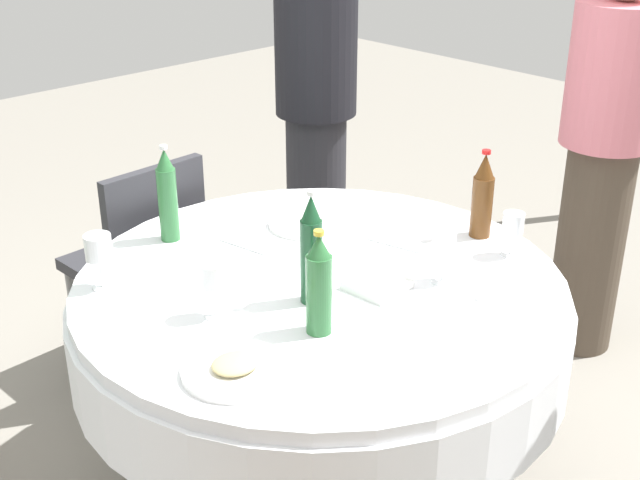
{
  "coord_description": "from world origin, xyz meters",
  "views": [
    {
      "loc": [
        1.47,
        1.54,
        1.86
      ],
      "look_at": [
        0.0,
        0.0,
        0.86
      ],
      "focal_mm": 47.7,
      "sensor_mm": 36.0,
      "label": 1
    }
  ],
  "objects_px": {
    "wine_glass_east": "(213,278)",
    "person_rear": "(316,108)",
    "bottle_brown_far": "(483,197)",
    "plate_inner": "(307,223)",
    "dining_table": "(320,324)",
    "bottle_dark_green_rear": "(311,251)",
    "person_far": "(604,152)",
    "chair_near": "(143,253)",
    "wine_glass_north": "(513,225)",
    "bottle_green_left": "(319,286)",
    "wine_glass_far": "(98,249)",
    "bottle_green_south": "(167,196)",
    "plate_mid": "(235,369)",
    "wine_glass_near": "(444,248)"
  },
  "relations": [
    {
      "from": "bottle_green_left",
      "to": "wine_glass_far",
      "type": "relative_size",
      "value": 1.75
    },
    {
      "from": "person_far",
      "to": "chair_near",
      "type": "relative_size",
      "value": 1.8
    },
    {
      "from": "person_rear",
      "to": "chair_near",
      "type": "xyz_separation_m",
      "value": [
        0.95,
        0.09,
        -0.33
      ]
    },
    {
      "from": "wine_glass_east",
      "to": "person_rear",
      "type": "bearing_deg",
      "value": -142.96
    },
    {
      "from": "plate_mid",
      "to": "dining_table",
      "type": "bearing_deg",
      "value": -156.21
    },
    {
      "from": "bottle_dark_green_rear",
      "to": "bottle_green_left",
      "type": "xyz_separation_m",
      "value": [
        0.09,
        0.13,
        -0.02
      ]
    },
    {
      "from": "dining_table",
      "to": "plate_mid",
      "type": "bearing_deg",
      "value": 23.79
    },
    {
      "from": "bottle_brown_far",
      "to": "plate_inner",
      "type": "relative_size",
      "value": 1.14
    },
    {
      "from": "chair_near",
      "to": "person_rear",
      "type": "bearing_deg",
      "value": 3.44
    },
    {
      "from": "plate_inner",
      "to": "chair_near",
      "type": "distance_m",
      "value": 0.68
    },
    {
      "from": "chair_near",
      "to": "bottle_green_left",
      "type": "bearing_deg",
      "value": -100.78
    },
    {
      "from": "bottle_dark_green_rear",
      "to": "wine_glass_east",
      "type": "bearing_deg",
      "value": -25.34
    },
    {
      "from": "bottle_brown_far",
      "to": "wine_glass_north",
      "type": "distance_m",
      "value": 0.16
    },
    {
      "from": "person_rear",
      "to": "wine_glass_north",
      "type": "bearing_deg",
      "value": -64.41
    },
    {
      "from": "bottle_green_left",
      "to": "chair_near",
      "type": "height_order",
      "value": "bottle_green_left"
    },
    {
      "from": "wine_glass_near",
      "to": "plate_inner",
      "type": "distance_m",
      "value": 0.55
    },
    {
      "from": "bottle_dark_green_rear",
      "to": "wine_glass_far",
      "type": "distance_m",
      "value": 0.58
    },
    {
      "from": "wine_glass_far",
      "to": "chair_near",
      "type": "distance_m",
      "value": 0.75
    },
    {
      "from": "person_rear",
      "to": "person_far",
      "type": "relative_size",
      "value": 1.03
    },
    {
      "from": "wine_glass_east",
      "to": "person_rear",
      "type": "relative_size",
      "value": 0.09
    },
    {
      "from": "bottle_brown_far",
      "to": "person_rear",
      "type": "distance_m",
      "value": 1.17
    },
    {
      "from": "bottle_brown_far",
      "to": "wine_glass_east",
      "type": "relative_size",
      "value": 1.85
    },
    {
      "from": "bottle_green_south",
      "to": "bottle_brown_far",
      "type": "relative_size",
      "value": 1.09
    },
    {
      "from": "dining_table",
      "to": "bottle_green_left",
      "type": "relative_size",
      "value": 5.08
    },
    {
      "from": "chair_near",
      "to": "dining_table",
      "type": "bearing_deg",
      "value": -90.0
    },
    {
      "from": "wine_glass_east",
      "to": "chair_near",
      "type": "xyz_separation_m",
      "value": [
        -0.31,
        -0.85,
        -0.33
      ]
    },
    {
      "from": "bottle_dark_green_rear",
      "to": "plate_mid",
      "type": "height_order",
      "value": "bottle_dark_green_rear"
    },
    {
      "from": "wine_glass_far",
      "to": "bottle_green_left",
      "type": "bearing_deg",
      "value": 115.23
    },
    {
      "from": "bottle_green_south",
      "to": "wine_glass_east",
      "type": "height_order",
      "value": "bottle_green_south"
    },
    {
      "from": "bottle_dark_green_rear",
      "to": "plate_mid",
      "type": "bearing_deg",
      "value": 19.64
    },
    {
      "from": "wine_glass_near",
      "to": "person_far",
      "type": "bearing_deg",
      "value": -172.62
    },
    {
      "from": "plate_inner",
      "to": "person_rear",
      "type": "distance_m",
      "value": 0.97
    },
    {
      "from": "bottle_brown_far",
      "to": "plate_mid",
      "type": "xyz_separation_m",
      "value": [
        1.03,
        0.07,
        -0.12
      ]
    },
    {
      "from": "wine_glass_near",
      "to": "person_far",
      "type": "xyz_separation_m",
      "value": [
        -1.12,
        -0.15,
        -0.03
      ]
    },
    {
      "from": "bottle_dark_green_rear",
      "to": "person_far",
      "type": "relative_size",
      "value": 0.2
    },
    {
      "from": "wine_glass_east",
      "to": "chair_near",
      "type": "distance_m",
      "value": 0.96
    },
    {
      "from": "bottle_green_left",
      "to": "plate_mid",
      "type": "xyz_separation_m",
      "value": [
        0.27,
        0.0,
        -0.12
      ]
    },
    {
      "from": "bottle_green_left",
      "to": "wine_glass_north",
      "type": "xyz_separation_m",
      "value": [
        -0.72,
        0.08,
        -0.03
      ]
    },
    {
      "from": "wine_glass_far",
      "to": "plate_inner",
      "type": "bearing_deg",
      "value": 173.49
    },
    {
      "from": "wine_glass_north",
      "to": "bottle_dark_green_rear",
      "type": "bearing_deg",
      "value": -18.18
    },
    {
      "from": "plate_mid",
      "to": "person_rear",
      "type": "xyz_separation_m",
      "value": [
        -1.38,
        -1.19,
        0.09
      ]
    },
    {
      "from": "wine_glass_near",
      "to": "wine_glass_east",
      "type": "bearing_deg",
      "value": -26.23
    },
    {
      "from": "plate_inner",
      "to": "wine_glass_near",
      "type": "bearing_deg",
      "value": 91.13
    },
    {
      "from": "wine_glass_east",
      "to": "person_rear",
      "type": "distance_m",
      "value": 1.57
    },
    {
      "from": "bottle_dark_green_rear",
      "to": "bottle_brown_far",
      "type": "bearing_deg",
      "value": 175.15
    },
    {
      "from": "bottle_green_south",
      "to": "person_rear",
      "type": "distance_m",
      "value": 1.16
    },
    {
      "from": "bottle_green_left",
      "to": "wine_glass_east",
      "type": "xyz_separation_m",
      "value": [
        0.14,
        -0.24,
        -0.02
      ]
    },
    {
      "from": "plate_mid",
      "to": "person_far",
      "type": "bearing_deg",
      "value": -176.77
    },
    {
      "from": "dining_table",
      "to": "bottle_dark_green_rear",
      "type": "distance_m",
      "value": 0.32
    },
    {
      "from": "bottle_green_left",
      "to": "wine_glass_east",
      "type": "distance_m",
      "value": 0.28
    }
  ]
}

